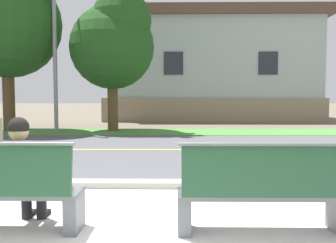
# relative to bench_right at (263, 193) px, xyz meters

# --- Properties ---
(ground_plane) EXTENTS (140.00, 140.00, 0.00)m
(ground_plane) POSITION_rel_bench_right_xyz_m (-1.43, 7.64, -0.45)
(ground_plane) COLOR #665B4C
(sidewalk_pavement) EXTENTS (44.00, 3.60, 0.01)m
(sidewalk_pavement) POSITION_rel_bench_right_xyz_m (-1.43, 0.04, -0.45)
(sidewalk_pavement) COLOR beige
(sidewalk_pavement) RESTS_ON ground_plane
(curb_edge) EXTENTS (44.00, 0.30, 0.11)m
(curb_edge) POSITION_rel_bench_right_xyz_m (-1.43, 1.99, -0.40)
(curb_edge) COLOR #ADA89E
(curb_edge) RESTS_ON ground_plane
(street_asphalt) EXTENTS (52.00, 8.00, 0.01)m
(street_asphalt) POSITION_rel_bench_right_xyz_m (-1.43, 6.14, -0.45)
(street_asphalt) COLOR #515156
(street_asphalt) RESTS_ON ground_plane
(road_centre_line) EXTENTS (48.00, 0.14, 0.01)m
(road_centre_line) POSITION_rel_bench_right_xyz_m (-1.43, 6.14, -0.45)
(road_centre_line) COLOR #E0CC4C
(road_centre_line) RESTS_ON ground_plane
(far_verge_grass) EXTENTS (48.00, 2.80, 0.02)m
(far_verge_grass) POSITION_rel_bench_right_xyz_m (-1.43, 11.25, -0.45)
(far_verge_grass) COLOR #478438
(far_verge_grass) RESTS_ON ground_plane
(bench_right) EXTENTS (1.81, 0.48, 1.01)m
(bench_right) POSITION_rel_bench_right_xyz_m (0.00, 0.00, 0.00)
(bench_right) COLOR slate
(bench_right) RESTS_ON ground_plane
(seated_person_olive) EXTENTS (0.52, 0.68, 1.25)m
(seated_person_olive) POSITION_rel_bench_right_xyz_m (-2.62, 0.17, 0.22)
(seated_person_olive) COLOR black
(seated_person_olive) RESTS_ON ground_plane
(streetlamp) EXTENTS (0.24, 2.10, 7.83)m
(streetlamp) POSITION_rel_bench_right_xyz_m (-5.73, 11.03, 3.98)
(streetlamp) COLOR gray
(streetlamp) RESTS_ON ground_plane
(shade_tree_left) EXTENTS (4.53, 4.53, 7.47)m
(shade_tree_left) POSITION_rel_bench_right_xyz_m (-7.83, 11.46, 4.40)
(shade_tree_left) COLOR brown
(shade_tree_left) RESTS_ON ground_plane
(shade_tree_centre) EXTENTS (3.58, 3.58, 5.90)m
(shade_tree_centre) POSITION_rel_bench_right_xyz_m (-3.46, 11.71, 3.38)
(shade_tree_centre) COLOR brown
(shade_tree_centre) RESTS_ON ground_plane
(garden_wall) EXTENTS (13.00, 0.36, 1.40)m
(garden_wall) POSITION_rel_bench_right_xyz_m (1.40, 17.10, 0.25)
(garden_wall) COLOR gray
(garden_wall) RESTS_ON ground_plane
(house_across_street) EXTENTS (12.93, 6.91, 6.74)m
(house_across_street) POSITION_rel_bench_right_xyz_m (1.73, 20.30, 2.96)
(house_across_street) COLOR #A3ADB2
(house_across_street) RESTS_ON ground_plane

